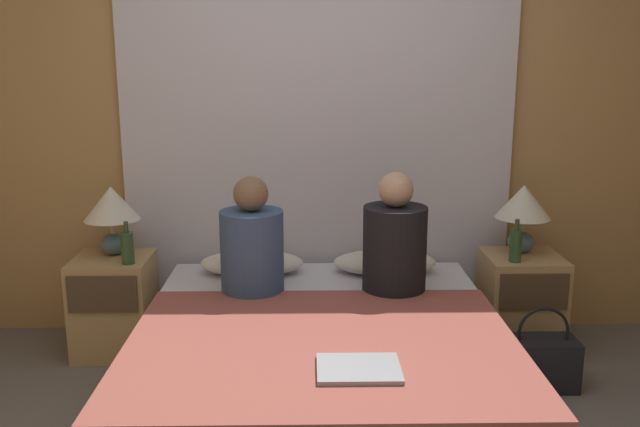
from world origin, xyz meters
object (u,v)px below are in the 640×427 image
(lamp_left, at_px, (112,209))
(person_left_in_bed, at_px, (252,247))
(beer_bottle_on_left_stand, at_px, (127,247))
(bed, at_px, (321,368))
(pillow_right, at_px, (385,262))
(person_right_in_bed, at_px, (395,245))
(lamp_right, at_px, (523,207))
(laptop_on_bed, at_px, (359,369))
(nightstand_left, at_px, (115,305))
(nightstand_right, at_px, (521,303))
(pillow_left, at_px, (252,263))
(beer_bottle_on_right_stand, at_px, (516,245))
(handbag_on_floor, at_px, (541,361))

(lamp_left, relative_size, person_left_in_bed, 0.63)
(person_left_in_bed, distance_m, beer_bottle_on_left_stand, 0.70)
(bed, height_order, pillow_right, pillow_right)
(lamp_left, distance_m, person_right_in_bed, 1.57)
(lamp_right, relative_size, beer_bottle_on_left_stand, 1.67)
(beer_bottle_on_left_stand, bearing_deg, laptop_on_bed, -44.37)
(nightstand_left, bearing_deg, person_right_in_bed, -10.77)
(nightstand_right, distance_m, lamp_left, 2.34)
(bed, xyz_separation_m, nightstand_left, (-1.14, 0.69, 0.06))
(nightstand_left, xyz_separation_m, pillow_right, (1.51, 0.06, 0.22))
(nightstand_right, distance_m, pillow_right, 0.80)
(pillow_left, xyz_separation_m, pillow_right, (0.75, 0.00, 0.00))
(beer_bottle_on_right_stand, distance_m, laptop_on_bed, 1.46)
(bed, distance_m, pillow_left, 0.88)
(beer_bottle_on_right_stand, bearing_deg, pillow_right, 166.05)
(laptop_on_bed, xyz_separation_m, handbag_on_floor, (0.98, 0.76, -0.34))
(pillow_right, bearing_deg, nightstand_right, -4.77)
(pillow_left, relative_size, beer_bottle_on_right_stand, 2.45)
(nightstand_right, height_order, pillow_right, pillow_right)
(lamp_right, relative_size, laptop_on_bed, 1.22)
(lamp_right, height_order, pillow_left, lamp_right)
(bed, relative_size, laptop_on_bed, 6.04)
(person_left_in_bed, bearing_deg, beer_bottle_on_left_stand, 164.82)
(bed, xyz_separation_m, pillow_left, (-0.37, 0.75, 0.28))
(nightstand_left, height_order, pillow_right, pillow_right)
(nightstand_left, xyz_separation_m, person_right_in_bed, (1.52, -0.29, 0.42))
(beer_bottle_on_left_stand, bearing_deg, pillow_left, 14.74)
(person_right_in_bed, height_order, handbag_on_floor, person_right_in_bed)
(lamp_left, xyz_separation_m, beer_bottle_on_right_stand, (2.19, -0.18, -0.17))
(nightstand_right, relative_size, laptop_on_bed, 1.75)
(nightstand_left, distance_m, laptop_on_bed, 1.78)
(nightstand_left, distance_m, pillow_right, 1.53)
(bed, distance_m, person_right_in_bed, 0.73)
(nightstand_right, xyz_separation_m, person_left_in_bed, (-1.48, -0.29, 0.41))
(laptop_on_bed, bearing_deg, nightstand_left, 135.94)
(nightstand_right, height_order, person_right_in_bed, person_right_in_bed)
(pillow_left, distance_m, person_right_in_bed, 0.86)
(pillow_right, height_order, person_right_in_bed, person_right_in_bed)
(lamp_right, relative_size, beer_bottle_on_right_stand, 1.64)
(lamp_right, distance_m, pillow_right, 0.83)
(bed, relative_size, person_right_in_bed, 3.01)
(nightstand_left, height_order, person_right_in_bed, person_right_in_bed)
(lamp_left, height_order, beer_bottle_on_left_stand, lamp_left)
(person_left_in_bed, height_order, laptop_on_bed, person_left_in_bed)
(handbag_on_floor, bearing_deg, lamp_right, 86.65)
(pillow_right, relative_size, beer_bottle_on_right_stand, 2.45)
(lamp_left, bearing_deg, beer_bottle_on_left_stand, -55.76)
(pillow_left, xyz_separation_m, beer_bottle_on_left_stand, (-0.64, -0.17, 0.14))
(pillow_left, height_order, laptop_on_bed, pillow_left)
(lamp_left, bearing_deg, lamp_right, 0.00)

